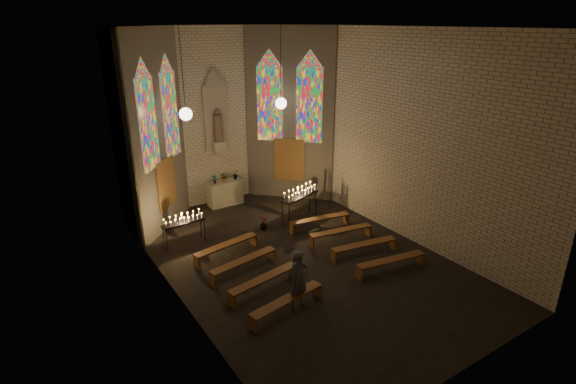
% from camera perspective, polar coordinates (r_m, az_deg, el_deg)
% --- Properties ---
extents(floor, '(12.00, 12.00, 0.00)m').
position_cam_1_polar(floor, '(14.58, 1.49, -8.48)').
color(floor, black).
rests_on(floor, ground).
extents(room, '(8.22, 12.43, 7.00)m').
position_cam_1_polar(room, '(15.95, -5.33, 8.41)').
color(room, beige).
rests_on(room, ground).
extents(altar, '(1.40, 0.60, 1.00)m').
position_cam_1_polar(altar, '(18.68, -8.00, -0.12)').
color(altar, '#B3B092').
rests_on(altar, ground).
extents(flower_vase_left, '(0.20, 0.14, 0.37)m').
position_cam_1_polar(flower_vase_left, '(18.28, -9.33, 1.62)').
color(flower_vase_left, '#4C723F').
rests_on(flower_vase_left, altar).
extents(flower_vase_center, '(0.39, 0.35, 0.40)m').
position_cam_1_polar(flower_vase_center, '(18.50, -8.09, 1.97)').
color(flower_vase_center, '#4C723F').
rests_on(flower_vase_center, altar).
extents(flower_vase_right, '(0.25, 0.21, 0.43)m').
position_cam_1_polar(flower_vase_right, '(18.70, -6.65, 2.30)').
color(flower_vase_right, '#4C723F').
rests_on(flower_vase_right, altar).
extents(aisle_flower_pot, '(0.32, 0.32, 0.48)m').
position_cam_1_polar(aisle_flower_pot, '(16.42, -3.12, -3.99)').
color(aisle_flower_pot, '#4C723F').
rests_on(aisle_flower_pot, ground).
extents(votive_stand_left, '(1.49, 0.47, 1.07)m').
position_cam_1_polar(votive_stand_left, '(15.41, -13.16, -3.52)').
color(votive_stand_left, black).
rests_on(votive_stand_left, ground).
extents(votive_stand_right, '(1.79, 0.91, 1.29)m').
position_cam_1_polar(votive_stand_right, '(16.75, 1.52, -0.23)').
color(votive_stand_right, black).
rests_on(votive_stand_right, ground).
extents(pew_left_0, '(2.32, 0.70, 0.44)m').
position_cam_1_polar(pew_left_0, '(14.70, -7.83, -6.84)').
color(pew_left_0, brown).
rests_on(pew_left_0, ground).
extents(pew_right_0, '(2.32, 0.70, 0.44)m').
position_cam_1_polar(pew_right_0, '(16.44, 4.06, -3.53)').
color(pew_right_0, brown).
rests_on(pew_right_0, ground).
extents(pew_left_1, '(2.32, 0.70, 0.44)m').
position_cam_1_polar(pew_left_1, '(13.75, -5.64, -8.84)').
color(pew_left_1, brown).
rests_on(pew_left_1, ground).
extents(pew_right_1, '(2.32, 0.70, 0.44)m').
position_cam_1_polar(pew_right_1, '(15.60, 6.71, -5.05)').
color(pew_right_1, brown).
rests_on(pew_right_1, ground).
extents(pew_left_2, '(2.32, 0.70, 0.44)m').
position_cam_1_polar(pew_left_2, '(12.84, -3.09, -11.11)').
color(pew_left_2, brown).
rests_on(pew_left_2, ground).
extents(pew_right_2, '(2.32, 0.70, 0.44)m').
position_cam_1_polar(pew_right_2, '(14.80, 9.68, -6.73)').
color(pew_right_2, brown).
rests_on(pew_right_2, ground).
extents(pew_left_3, '(2.32, 0.70, 0.44)m').
position_cam_1_polar(pew_left_3, '(11.98, -0.12, -13.69)').
color(pew_left_3, brown).
rests_on(pew_left_3, ground).
extents(pew_right_3, '(2.32, 0.70, 0.44)m').
position_cam_1_polar(pew_right_3, '(14.07, 12.99, -8.58)').
color(pew_right_3, brown).
rests_on(pew_right_3, ground).
extents(visitor, '(0.67, 0.50, 1.66)m').
position_cam_1_polar(visitor, '(11.94, 1.36, -11.14)').
color(visitor, '#4A4A54').
rests_on(visitor, ground).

